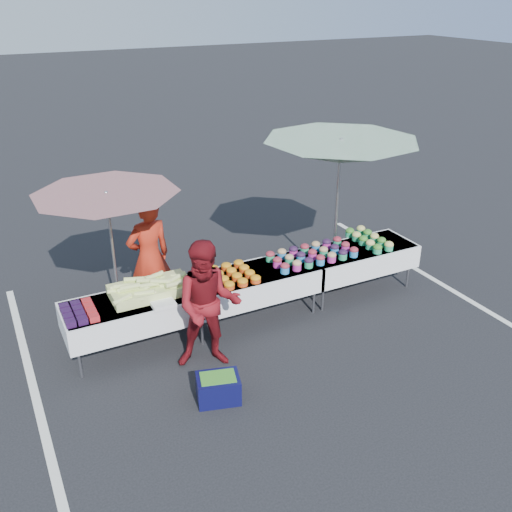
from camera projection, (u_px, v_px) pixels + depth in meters
name	position (u px, v px, depth m)	size (l,w,h in m)	color
ground	(256.00, 316.00, 8.51)	(80.00, 80.00, 0.00)	black
stripe_left	(31.00, 377.00, 7.19)	(0.10, 5.00, 0.00)	silver
stripe_right	(421.00, 272.00, 9.82)	(0.10, 5.00, 0.00)	silver
table_left	(135.00, 311.00, 7.52)	(1.86, 0.81, 0.75)	white
table_center	(256.00, 282.00, 8.26)	(1.86, 0.81, 0.75)	white
table_right	(357.00, 258.00, 9.00)	(1.86, 0.81, 0.75)	white
berry_punnets	(79.00, 312.00, 7.09)	(0.40, 0.54, 0.08)	black
corn_pile	(151.00, 288.00, 7.55)	(1.16, 0.57, 0.26)	#C2D06A
plastic_bags	(163.00, 304.00, 7.32)	(0.30, 0.25, 0.05)	white
carrot_bowls	(234.00, 274.00, 8.01)	(0.55, 0.69, 0.11)	#C34115
potato_cups	(312.00, 254.00, 8.54)	(1.34, 0.58, 0.16)	#297CC2
bean_baskets	(369.00, 239.00, 9.07)	(0.36, 0.86, 0.15)	#279F68
vendor	(149.00, 257.00, 8.23)	(0.67, 0.44, 1.83)	#AE2513
customer	(208.00, 306.00, 7.10)	(0.84, 0.65, 1.72)	maroon
umbrella_left	(107.00, 204.00, 7.59)	(2.56, 2.56, 2.02)	black
umbrella_right	(340.00, 153.00, 8.56)	(2.92, 2.92, 2.43)	black
storage_bin	(218.00, 388.00, 6.73)	(0.58, 0.49, 0.33)	#0B0C37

